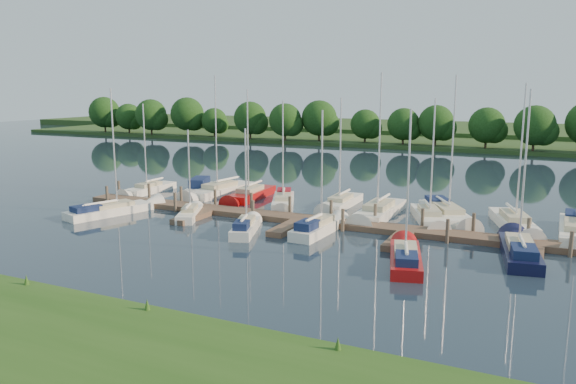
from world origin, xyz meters
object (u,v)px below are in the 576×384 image
at_px(sailboat_n_5, 340,204).
at_px(motorboat, 199,190).
at_px(sailboat_n_0, 149,190).
at_px(sailboat_s_2, 246,228).
at_px(dock, 299,221).

bearing_deg(sailboat_n_5, motorboat, -0.13).
relative_size(sailboat_n_0, sailboat_s_2, 1.16).
bearing_deg(sailboat_s_2, motorboat, 116.95).
distance_m(sailboat_n_0, sailboat_s_2, 18.29).
bearing_deg(dock, sailboat_n_5, 84.65).
bearing_deg(motorboat, dock, 133.39).
xyz_separation_m(sailboat_n_5, sailboat_s_2, (-3.02, -10.90, 0.06)).
bearing_deg(motorboat, sailboat_n_0, 1.13).
xyz_separation_m(dock, sailboat_n_0, (-18.23, 5.19, 0.07)).
distance_m(motorboat, sailboat_s_2, 15.63).
xyz_separation_m(dock, sailboat_s_2, (-2.36, -3.91, 0.12)).
xyz_separation_m(sailboat_n_0, motorboat, (4.61, 1.75, 0.10)).
relative_size(sailboat_n_0, sailboat_n_5, 0.93).
height_order(dock, sailboat_s_2, sailboat_s_2).
relative_size(sailboat_n_5, sailboat_s_2, 1.25).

